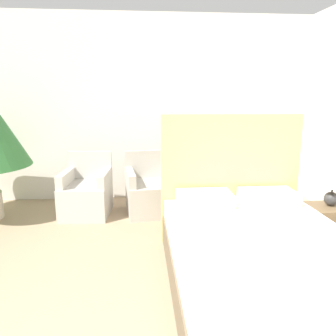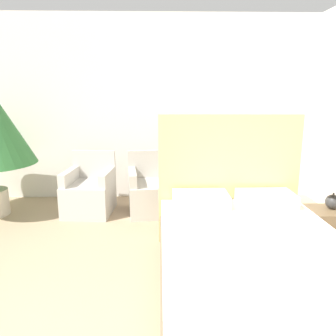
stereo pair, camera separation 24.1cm
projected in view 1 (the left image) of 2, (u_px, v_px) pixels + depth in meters
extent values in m
cube|color=silver|center=(134.00, 109.00, 5.22)|extent=(10.00, 0.06, 2.90)
cube|color=brown|center=(261.00, 274.00, 2.83)|extent=(1.55, 2.06, 0.32)
cube|color=white|center=(262.00, 246.00, 2.77)|extent=(1.52, 2.02, 0.20)
cube|color=tan|center=(230.00, 179.00, 3.74)|extent=(1.58, 0.06, 1.47)
cube|color=white|center=(204.00, 199.00, 3.48)|extent=(0.58, 0.38, 0.14)
cube|color=white|center=(268.00, 197.00, 3.54)|extent=(0.58, 0.38, 0.14)
cube|color=#B7B2A8|center=(86.00, 199.00, 4.64)|extent=(0.70, 0.76, 0.45)
cube|color=#B7B2A8|center=(90.00, 165.00, 4.87)|extent=(0.65, 0.11, 0.42)
cube|color=#B7B2A8|center=(66.00, 178.00, 4.57)|extent=(0.15, 0.64, 0.18)
cube|color=#B7B2A8|center=(105.00, 178.00, 4.58)|extent=(0.15, 0.64, 0.18)
cube|color=#B7B2A8|center=(150.00, 198.00, 4.72)|extent=(0.72, 0.78, 0.45)
cube|color=#B7B2A8|center=(146.00, 164.00, 4.93)|extent=(0.65, 0.13, 0.42)
cube|color=#B7B2A8|center=(131.00, 178.00, 4.60)|extent=(0.17, 0.65, 0.18)
cube|color=#B7B2A8|center=(168.00, 176.00, 4.70)|extent=(0.17, 0.65, 0.18)
cube|color=brown|center=(330.00, 225.00, 3.72)|extent=(0.54, 0.42, 0.46)
sphere|color=#333333|center=(331.00, 199.00, 3.67)|extent=(0.16, 0.16, 0.16)
cylinder|color=#333333|center=(332.00, 189.00, 3.65)|extent=(0.02, 0.02, 0.06)
cone|color=beige|center=(334.00, 178.00, 3.62)|extent=(0.29, 0.29, 0.19)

